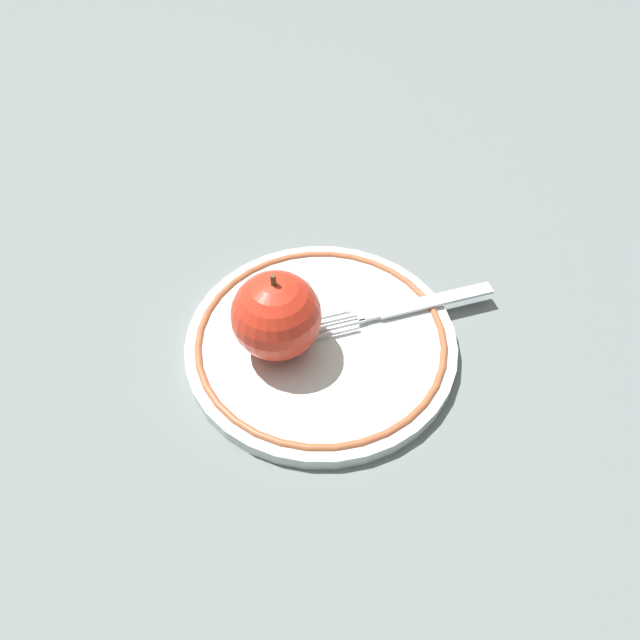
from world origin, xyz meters
TOP-DOWN VIEW (x-y plane):
  - ground_plane at (0.00, 0.00)m, footprint 2.00×2.00m
  - plate at (-0.00, -0.01)m, footprint 0.22×0.22m
  - apple_red_whole at (-0.02, -0.04)m, footprint 0.07×0.07m
  - fork at (0.03, 0.05)m, footprint 0.12×0.17m

SIDE VIEW (x-z plane):
  - ground_plane at x=0.00m, z-range 0.00..0.00m
  - plate at x=0.00m, z-range 0.00..0.02m
  - fork at x=0.03m, z-range 0.01..0.02m
  - apple_red_whole at x=-0.02m, z-range 0.01..0.09m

